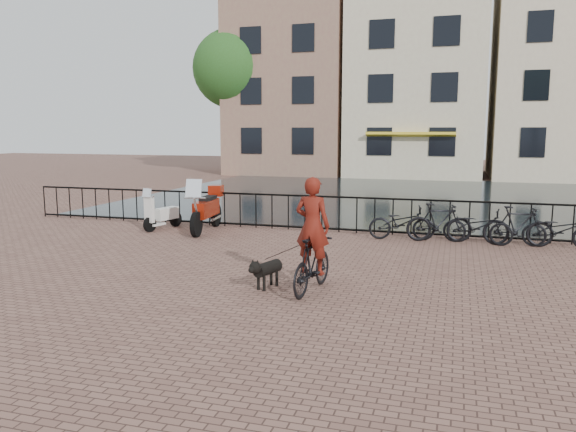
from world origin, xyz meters
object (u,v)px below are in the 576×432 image
(dog, at_px, (268,272))
(motorcycle, at_px, (206,203))
(cyclist, at_px, (312,242))
(scooter, at_px, (163,207))

(dog, bearing_deg, motorcycle, 143.01)
(dog, height_order, motorcycle, motorcycle)
(cyclist, relative_size, dog, 2.63)
(cyclist, distance_m, motorcycle, 6.62)
(motorcycle, bearing_deg, dog, -60.77)
(cyclist, bearing_deg, dog, 6.90)
(scooter, bearing_deg, cyclist, -26.59)
(motorcycle, bearing_deg, cyclist, -54.86)
(cyclist, distance_m, dog, 1.05)
(cyclist, relative_size, scooter, 1.69)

